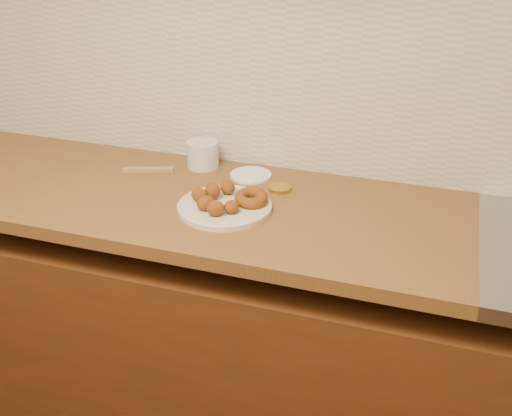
{
  "coord_description": "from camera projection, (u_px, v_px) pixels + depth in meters",
  "views": [
    {
      "loc": [
        0.38,
        0.24,
        1.67
      ],
      "look_at": [
        -0.08,
        1.62,
        0.93
      ],
      "focal_mm": 42.0,
      "sensor_mm": 36.0,
      "label": 1
    }
  ],
  "objects": [
    {
      "name": "ring_donut",
      "position": [
        251.0,
        198.0,
        1.68
      ],
      "size": [
        0.13,
        0.13,
        0.04
      ],
      "primitive_type": "torus",
      "rotation": [
        0.1,
        0.0,
        0.56
      ],
      "color": "#77310B",
      "rests_on": "donut_plate"
    },
    {
      "name": "base_cabinet",
      "position": [
        288.0,
        353.0,
        1.92
      ],
      "size": [
        3.6,
        0.6,
        0.77
      ],
      "primitive_type": "cube",
      "color": "#592C12",
      "rests_on": "floor"
    },
    {
      "name": "fried_dough_chunks",
      "position": [
        215.0,
        198.0,
        1.67
      ],
      "size": [
        0.16,
        0.2,
        0.05
      ],
      "color": "#77310B",
      "rests_on": "donut_plate"
    },
    {
      "name": "brass_jar_lid",
      "position": [
        280.0,
        188.0,
        1.8
      ],
      "size": [
        0.08,
        0.08,
        0.01
      ],
      "primitive_type": "cylinder",
      "rotation": [
        0.0,
        0.0,
        0.15
      ],
      "color": "gold",
      "rests_on": "butcher_block"
    },
    {
      "name": "wooden_utensil",
      "position": [
        148.0,
        170.0,
        1.93
      ],
      "size": [
        0.16,
        0.08,
        0.01
      ],
      "primitive_type": "cube",
      "rotation": [
        0.0,
        0.0,
        0.36
      ],
      "color": "#A38649",
      "rests_on": "butcher_block"
    },
    {
      "name": "wall_back",
      "position": [
        325.0,
        27.0,
        1.74
      ],
      "size": [
        4.0,
        0.02,
        2.7
      ],
      "primitive_type": "cube",
      "color": "tan",
      "rests_on": "ground"
    },
    {
      "name": "donut_plate",
      "position": [
        225.0,
        207.0,
        1.69
      ],
      "size": [
        0.27,
        0.27,
        0.02
      ],
      "primitive_type": "cylinder",
      "color": "beige",
      "rests_on": "butcher_block"
    },
    {
      "name": "butcher_block",
      "position": [
        93.0,
        186.0,
        1.88
      ],
      "size": [
        2.3,
        0.62,
        0.04
      ],
      "primitive_type": "cube",
      "color": "brown",
      "rests_on": "base_cabinet"
    },
    {
      "name": "backsplash",
      "position": [
        321.0,
        79.0,
        1.8
      ],
      "size": [
        3.6,
        0.02,
        0.6
      ],
      "primitive_type": "cube",
      "color": "beige",
      "rests_on": "wall_back"
    },
    {
      "name": "tub_lid",
      "position": [
        251.0,
        175.0,
        1.89
      ],
      "size": [
        0.16,
        0.16,
        0.01
      ],
      "primitive_type": "cylinder",
      "rotation": [
        0.0,
        0.0,
        -0.22
      ],
      "color": "white",
      "rests_on": "butcher_block"
    },
    {
      "name": "plastic_tub",
      "position": [
        203.0,
        154.0,
        1.95
      ],
      "size": [
        0.13,
        0.13,
        0.09
      ],
      "primitive_type": "cylinder",
      "rotation": [
        0.0,
        0.0,
        -0.26
      ],
      "color": "silver",
      "rests_on": "butcher_block"
    }
  ]
}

